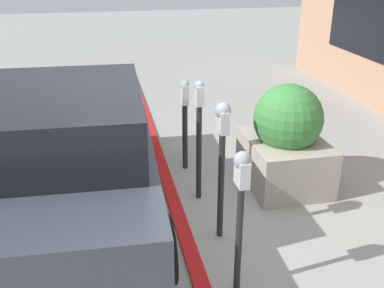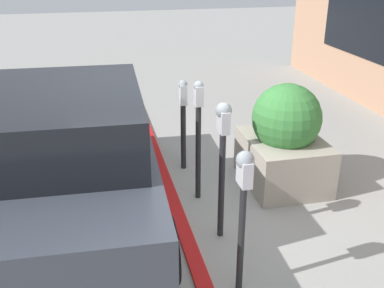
# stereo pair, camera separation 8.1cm
# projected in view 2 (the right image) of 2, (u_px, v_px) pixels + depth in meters

# --- Properties ---
(ground_plane) EXTENTS (40.00, 40.00, 0.00)m
(ground_plane) POSITION_uv_depth(u_px,v_px,m) (186.00, 218.00, 5.32)
(ground_plane) COLOR #999993
(curb_strip) EXTENTS (13.65, 0.16, 0.04)m
(curb_strip) POSITION_uv_depth(u_px,v_px,m) (179.00, 217.00, 5.29)
(curb_strip) COLOR red
(curb_strip) RESTS_ON ground_plane
(parking_meter_nearest) EXTENTS (0.19, 0.16, 1.40)m
(parking_meter_nearest) POSITION_uv_depth(u_px,v_px,m) (244.00, 192.00, 3.82)
(parking_meter_nearest) COLOR #232326
(parking_meter_nearest) RESTS_ON ground_plane
(parking_meter_second) EXTENTS (0.19, 0.16, 1.54)m
(parking_meter_second) POSITION_uv_depth(u_px,v_px,m) (223.00, 145.00, 4.57)
(parking_meter_second) COLOR #232326
(parking_meter_second) RESTS_ON ground_plane
(parking_meter_middle) EXTENTS (0.14, 0.12, 1.53)m
(parking_meter_middle) POSITION_uv_depth(u_px,v_px,m) (198.00, 126.00, 5.38)
(parking_meter_middle) COLOR #232326
(parking_meter_middle) RESTS_ON ground_plane
(parking_meter_fourth) EXTENTS (0.15, 0.13, 1.31)m
(parking_meter_fourth) POSITION_uv_depth(u_px,v_px,m) (183.00, 114.00, 6.22)
(parking_meter_fourth) COLOR #232326
(parking_meter_fourth) RESTS_ON ground_plane
(planter_box) EXTENTS (1.19, 0.97, 1.39)m
(planter_box) POSITION_uv_depth(u_px,v_px,m) (285.00, 141.00, 5.87)
(planter_box) COLOR #A39989
(planter_box) RESTS_ON ground_plane
(parked_car_front) EXTENTS (4.19, 2.03, 1.61)m
(parked_car_front) POSITION_uv_depth(u_px,v_px,m) (66.00, 157.00, 4.93)
(parked_car_front) COLOR #383D47
(parked_car_front) RESTS_ON ground_plane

